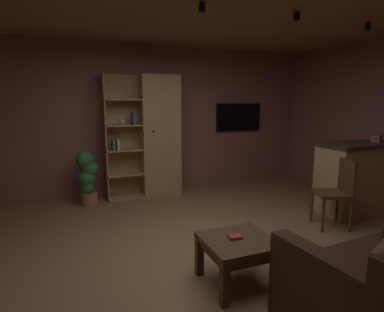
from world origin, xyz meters
TOP-DOWN VIEW (x-y plane):
  - floor at (0.00, 0.00)m, footprint 6.59×5.53m
  - wall_back at (0.00, 2.79)m, footprint 6.71×0.06m
  - window_pane_back at (-0.29, 2.76)m, footprint 0.57×0.01m
  - bookshelf_cabinet at (0.15, 2.52)m, footprint 1.30×0.41m
  - kitchen_bar_counter at (2.84, 0.48)m, footprint 1.48×0.64m
  - tissue_box at (3.01, 0.46)m, footprint 0.16×0.16m
  - coffee_table at (0.08, -0.55)m, footprint 0.63×0.61m
  - table_book_0 at (0.05, -0.52)m, footprint 0.13×0.11m
  - dining_chair at (1.98, 0.14)m, footprint 0.54×0.54m
  - potted_floor_plant at (-1.04, 2.32)m, footprint 0.35×0.31m
  - wall_mounted_tv at (1.94, 2.73)m, footprint 0.98×0.06m
  - track_light_spot_2 at (0.02, 0.18)m, footprint 0.07×0.07m
  - track_light_spot_3 at (1.13, 0.10)m, footprint 0.07×0.07m
  - track_light_spot_4 at (2.26, 0.14)m, footprint 0.07×0.07m

SIDE VIEW (x-z plane):
  - floor at x=0.00m, z-range -0.02..0.00m
  - coffee_table at x=0.08m, z-range 0.13..0.56m
  - table_book_0 at x=0.05m, z-range 0.43..0.46m
  - potted_floor_plant at x=-1.04m, z-range 0.04..0.94m
  - dining_chair at x=1.98m, z-range 0.07..0.99m
  - kitchen_bar_counter at x=2.84m, z-range 0.00..1.06m
  - bookshelf_cabinet at x=0.15m, z-range -0.01..2.11m
  - tissue_box at x=3.01m, z-range 1.06..1.17m
  - window_pane_back at x=-0.29m, z-range 0.95..1.67m
  - wall_back at x=0.00m, z-range 0.00..2.66m
  - wall_mounted_tv at x=1.94m, z-range 1.07..1.62m
  - track_light_spot_2 at x=0.02m, z-range 2.54..2.63m
  - track_light_spot_3 at x=1.13m, z-range 2.54..2.63m
  - track_light_spot_4 at x=2.26m, z-range 2.54..2.63m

